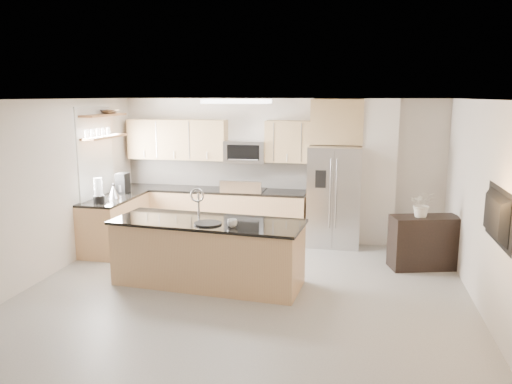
% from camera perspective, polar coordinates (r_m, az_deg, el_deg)
% --- Properties ---
extents(floor, '(6.50, 6.50, 0.00)m').
position_cam_1_polar(floor, '(6.66, -1.97, -12.47)').
color(floor, '#A19F99').
rests_on(floor, ground).
extents(ceiling, '(6.00, 6.50, 0.02)m').
position_cam_1_polar(ceiling, '(6.11, -2.13, 10.50)').
color(ceiling, silver).
rests_on(ceiling, wall_back).
extents(wall_back, '(6.00, 0.02, 2.60)m').
position_cam_1_polar(wall_back, '(9.40, 2.64, 2.70)').
color(wall_back, beige).
rests_on(wall_back, floor).
extents(wall_front, '(6.00, 0.02, 2.60)m').
position_cam_1_polar(wall_front, '(3.34, -15.71, -13.29)').
color(wall_front, beige).
rests_on(wall_front, floor).
extents(wall_left, '(0.02, 6.50, 2.60)m').
position_cam_1_polar(wall_left, '(7.54, -24.79, -0.36)').
color(wall_left, beige).
rests_on(wall_left, floor).
extents(wall_right, '(0.02, 6.50, 2.60)m').
position_cam_1_polar(wall_right, '(6.28, 25.63, -2.53)').
color(wall_right, beige).
rests_on(wall_right, floor).
extents(back_counter, '(3.55, 0.66, 1.44)m').
position_cam_1_polar(back_counter, '(9.51, -5.02, -2.30)').
color(back_counter, tan).
rests_on(back_counter, floor).
extents(left_counter, '(0.66, 1.50, 0.92)m').
position_cam_1_polar(left_counter, '(9.08, -15.81, -3.41)').
color(left_counter, tan).
rests_on(left_counter, floor).
extents(range, '(0.76, 0.64, 1.14)m').
position_cam_1_polar(range, '(9.35, -1.36, -2.50)').
color(range, black).
rests_on(range, floor).
extents(upper_cabinets, '(3.50, 0.33, 0.75)m').
position_cam_1_polar(upper_cabinets, '(9.47, -5.34, 5.93)').
color(upper_cabinets, tan).
rests_on(upper_cabinets, wall_back).
extents(microwave, '(0.76, 0.40, 0.40)m').
position_cam_1_polar(microwave, '(9.27, -1.22, 4.65)').
color(microwave, '#AFAFB1').
rests_on(microwave, upper_cabinets).
extents(refrigerator, '(0.92, 0.78, 1.78)m').
position_cam_1_polar(refrigerator, '(8.99, 8.92, -0.44)').
color(refrigerator, '#AFAFB1').
rests_on(refrigerator, floor).
extents(partition_column, '(0.60, 0.30, 2.60)m').
position_cam_1_polar(partition_column, '(9.14, 13.84, 2.16)').
color(partition_column, silver).
rests_on(partition_column, floor).
extents(window, '(0.04, 1.15, 1.65)m').
position_cam_1_polar(window, '(9.01, -17.91, 4.07)').
color(window, white).
rests_on(window, wall_left).
extents(shelf_lower, '(0.30, 1.20, 0.04)m').
position_cam_1_polar(shelf_lower, '(9.01, -17.01, 6.04)').
color(shelf_lower, olive).
rests_on(shelf_lower, wall_left).
extents(shelf_upper, '(0.30, 1.20, 0.04)m').
position_cam_1_polar(shelf_upper, '(8.99, -17.14, 8.39)').
color(shelf_upper, olive).
rests_on(shelf_upper, wall_left).
extents(ceiling_fixture, '(1.00, 0.50, 0.06)m').
position_cam_1_polar(ceiling_fixture, '(7.76, -2.19, 10.30)').
color(ceiling_fixture, white).
rests_on(ceiling_fixture, ceiling).
extents(island, '(2.75, 1.18, 1.35)m').
position_cam_1_polar(island, '(7.16, -5.47, -6.84)').
color(island, tan).
rests_on(island, floor).
extents(credenza, '(1.11, 0.70, 0.83)m').
position_cam_1_polar(credenza, '(8.19, 18.67, -5.47)').
color(credenza, black).
rests_on(credenza, floor).
extents(cup, '(0.14, 0.14, 0.11)m').
position_cam_1_polar(cup, '(6.65, -2.73, -3.57)').
color(cup, silver).
rests_on(cup, island).
extents(platter, '(0.49, 0.49, 0.02)m').
position_cam_1_polar(platter, '(6.83, -5.54, -3.60)').
color(platter, black).
rests_on(platter, island).
extents(blender, '(0.18, 0.18, 0.42)m').
position_cam_1_polar(blender, '(8.52, -17.56, -0.02)').
color(blender, black).
rests_on(blender, left_counter).
extents(kettle, '(0.20, 0.20, 0.25)m').
position_cam_1_polar(kettle, '(8.86, -15.98, 0.03)').
color(kettle, '#AFAFB1').
rests_on(kettle, left_counter).
extents(coffee_maker, '(0.19, 0.24, 0.36)m').
position_cam_1_polar(coffee_maker, '(9.30, -15.01, 0.94)').
color(coffee_maker, black).
rests_on(coffee_maker, left_counter).
extents(bowl, '(0.52, 0.52, 0.10)m').
position_cam_1_polar(bowl, '(9.19, -16.46, 8.89)').
color(bowl, '#AFAFB1').
rests_on(bowl, shelf_upper).
extents(flower_vase, '(0.57, 0.50, 0.61)m').
position_cam_1_polar(flower_vase, '(7.97, 18.52, -0.60)').
color(flower_vase, beige).
rests_on(flower_vase, credenza).
extents(television, '(0.14, 1.08, 0.62)m').
position_cam_1_polar(television, '(6.06, 25.29, -2.48)').
color(television, black).
rests_on(television, wall_right).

